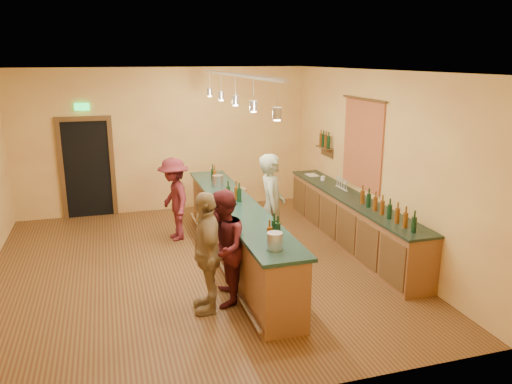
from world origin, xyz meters
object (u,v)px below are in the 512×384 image
object	(u,v)px
tasting_bar	(237,229)
customer_b	(207,252)
customer_c	(174,199)
back_counter	(351,221)
customer_a	(223,248)
bar_stool	(238,195)
bartender	(272,208)

from	to	relation	value
tasting_bar	customer_b	distance (m)	1.69
customer_b	customer_c	distance (m)	2.94
back_counter	customer_a	distance (m)	3.18
customer_c	bar_stool	bearing A→B (deg)	103.49
customer_a	bar_stool	size ratio (longest dim) A/B	2.19
customer_a	tasting_bar	bearing A→B (deg)	171.11
back_counter	bartender	world-z (taller)	bartender
bartender	customer_a	bearing A→B (deg)	158.59
back_counter	bartender	xyz separation A→B (m)	(-1.61, -0.17, 0.44)
customer_b	bartender	bearing A→B (deg)	141.48
tasting_bar	customer_b	bearing A→B (deg)	-118.59
customer_a	customer_c	bearing A→B (deg)	-160.44
tasting_bar	customer_c	xyz separation A→B (m)	(-0.84, 1.48, 0.19)
back_counter	customer_c	bearing A→B (deg)	157.18
bartender	customer_a	size ratio (longest dim) A/B	1.12
customer_b	customer_c	size ratio (longest dim) A/B	1.07
bartender	tasting_bar	bearing A→B (deg)	110.99
back_counter	customer_a	size ratio (longest dim) A/B	2.75
customer_c	bar_stool	distance (m)	1.52
tasting_bar	customer_b	world-z (taller)	customer_b
tasting_bar	bartender	world-z (taller)	bartender
tasting_bar	bar_stool	xyz separation A→B (m)	(0.56, 2.04, 0.01)
back_counter	customer_a	world-z (taller)	customer_a
customer_a	bartender	bearing A→B (deg)	152.40
bar_stool	customer_a	bearing A→B (deg)	-108.18
bartender	bar_stool	bearing A→B (deg)	21.64
back_counter	customer_a	xyz separation A→B (m)	(-2.78, -1.51, 0.34)
bartender	customer_a	world-z (taller)	bartender
bartender	customer_c	distance (m)	2.07
customer_b	bar_stool	xyz separation A→B (m)	(1.36, 3.51, -0.24)
back_counter	bar_stool	size ratio (longest dim) A/B	6.02
bartender	customer_a	distance (m)	1.78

